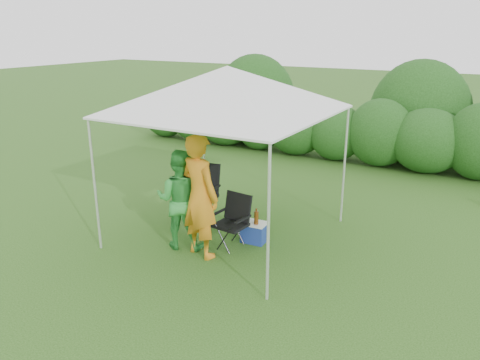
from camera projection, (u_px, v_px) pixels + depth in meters
The scene contains 9 objects.
ground at pixel (213, 245), 7.66m from camera, with size 70.00×70.00×0.00m, color #335F1E.
hedge at pixel (336, 130), 12.35m from camera, with size 12.95×1.53×1.80m.
canopy at pixel (227, 90), 7.31m from camera, with size 3.10×3.10×2.83m.
chair_right at pixel (234, 217), 7.50m from camera, with size 0.57×0.53×0.86m.
chair_left at pixel (201, 189), 8.47m from camera, with size 0.73×0.68×1.05m.
man at pixel (200, 196), 7.05m from camera, with size 0.71×0.46×1.94m, color orange.
woman at pixel (181, 199), 7.37m from camera, with size 0.79×0.61×1.62m, color green.
cooler at pixel (254, 232), 7.72m from camera, with size 0.43×0.33×0.34m.
bottle at pixel (256, 216), 7.57m from camera, with size 0.07×0.07×0.27m, color #592D0C.
Camera 1 is at (3.86, -5.80, 3.38)m, focal length 35.00 mm.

